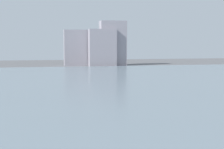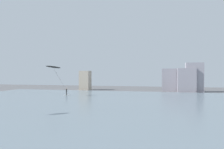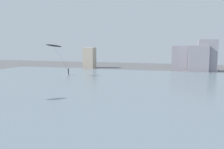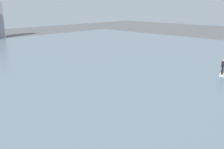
% 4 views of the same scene
% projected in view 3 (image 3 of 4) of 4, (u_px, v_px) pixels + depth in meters
% --- Properties ---
extents(water_bay, '(84.00, 52.00, 0.10)m').
position_uv_depth(water_bay, '(153.00, 90.00, 36.72)').
color(water_bay, slate).
rests_on(water_bay, ground).
extents(far_shore_buildings, '(35.13, 4.54, 7.94)m').
position_uv_depth(far_shore_buildings, '(174.00, 57.00, 63.22)').
color(far_shore_buildings, '#B7A893').
rests_on(far_shore_buildings, ground).
extents(kitesurfer_black, '(4.68, 3.58, 6.90)m').
position_uv_depth(kitesurfer_black, '(55.00, 48.00, 51.47)').
color(kitesurfer_black, silver).
rests_on(kitesurfer_black, water_bay).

